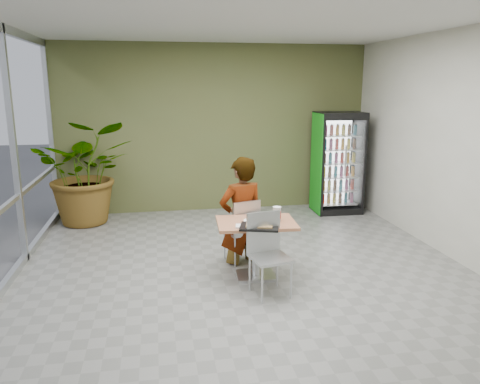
# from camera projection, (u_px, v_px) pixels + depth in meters

# --- Properties ---
(ground) EXTENTS (7.00, 7.00, 0.00)m
(ground) POSITION_uv_depth(u_px,v_px,m) (249.00, 278.00, 6.03)
(ground) COLOR gray
(ground) RESTS_ON ground
(room_envelope) EXTENTS (6.00, 7.00, 3.20)m
(room_envelope) POSITION_uv_depth(u_px,v_px,m) (250.00, 155.00, 5.67)
(room_envelope) COLOR beige
(room_envelope) RESTS_ON ground
(dining_table) EXTENTS (1.02, 0.74, 0.75)m
(dining_table) POSITION_uv_depth(u_px,v_px,m) (256.00, 238.00, 5.95)
(dining_table) COLOR #9E6743
(dining_table) RESTS_ON ground
(chair_far) EXTENTS (0.50, 0.50, 0.91)m
(chair_far) POSITION_uv_depth(u_px,v_px,m) (244.00, 226.00, 6.43)
(chair_far) COLOR #B9BCBE
(chair_far) RESTS_ON ground
(chair_near) EXTENTS (0.50, 0.51, 0.97)m
(chair_near) POSITION_uv_depth(u_px,v_px,m) (267.00, 247.00, 5.53)
(chair_near) COLOR #B9BCBE
(chair_near) RESTS_ON ground
(seated_woman) EXTENTS (0.76, 0.59, 1.80)m
(seated_woman) POSITION_uv_depth(u_px,v_px,m) (241.00, 221.00, 6.45)
(seated_woman) COLOR black
(seated_woman) RESTS_ON ground
(pizza_plate) EXTENTS (0.33, 0.28, 0.03)m
(pizza_plate) POSITION_uv_depth(u_px,v_px,m) (253.00, 220.00, 5.92)
(pizza_plate) COLOR silver
(pizza_plate) RESTS_ON dining_table
(soda_cup) EXTENTS (0.11, 0.11, 0.19)m
(soda_cup) POSITION_uv_depth(u_px,v_px,m) (277.00, 214.00, 5.90)
(soda_cup) COLOR silver
(soda_cup) RESTS_ON dining_table
(napkin_stack) EXTENTS (0.18, 0.18, 0.02)m
(napkin_stack) POSITION_uv_depth(u_px,v_px,m) (242.00, 226.00, 5.68)
(napkin_stack) COLOR silver
(napkin_stack) RESTS_ON dining_table
(cafeteria_tray) EXTENTS (0.54, 0.46, 0.03)m
(cafeteria_tray) POSITION_uv_depth(u_px,v_px,m) (259.00, 227.00, 5.63)
(cafeteria_tray) COLOR black
(cafeteria_tray) RESTS_ON dining_table
(beverage_fridge) EXTENTS (0.90, 0.70, 1.93)m
(beverage_fridge) POSITION_uv_depth(u_px,v_px,m) (338.00, 163.00, 8.99)
(beverage_fridge) COLOR black
(beverage_fridge) RESTS_ON ground
(potted_plant) EXTENTS (1.74, 1.53, 1.85)m
(potted_plant) POSITION_uv_depth(u_px,v_px,m) (86.00, 172.00, 8.27)
(potted_plant) COLOR #2E712D
(potted_plant) RESTS_ON ground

